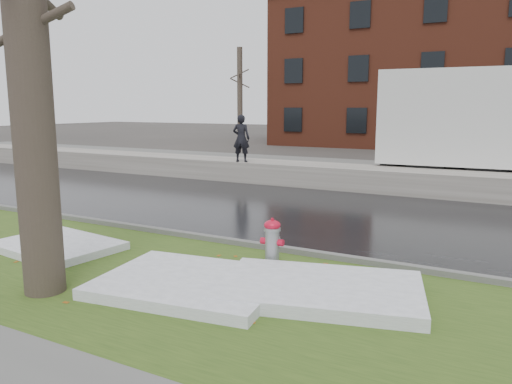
% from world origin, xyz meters
% --- Properties ---
extents(ground, '(120.00, 120.00, 0.00)m').
position_xyz_m(ground, '(0.00, 0.00, 0.00)').
color(ground, '#47423D').
rests_on(ground, ground).
extents(verge, '(60.00, 4.50, 0.04)m').
position_xyz_m(verge, '(0.00, -1.25, 0.02)').
color(verge, '#314A18').
rests_on(verge, ground).
extents(road, '(60.00, 7.00, 0.03)m').
position_xyz_m(road, '(0.00, 4.50, 0.01)').
color(road, black).
rests_on(road, ground).
extents(parking_lot, '(60.00, 9.00, 0.03)m').
position_xyz_m(parking_lot, '(0.00, 13.00, 0.01)').
color(parking_lot, slate).
rests_on(parking_lot, ground).
extents(curb, '(60.00, 0.15, 0.14)m').
position_xyz_m(curb, '(0.00, 1.00, 0.07)').
color(curb, slate).
rests_on(curb, ground).
extents(snowbank, '(60.00, 1.60, 0.75)m').
position_xyz_m(snowbank, '(0.00, 8.70, 0.38)').
color(snowbank, '#AEA89F').
rests_on(snowbank, ground).
extents(brick_building, '(26.00, 12.00, 10.00)m').
position_xyz_m(brick_building, '(2.00, 30.00, 5.00)').
color(brick_building, brown).
rests_on(brick_building, ground).
extents(bg_tree_left, '(1.40, 1.62, 6.50)m').
position_xyz_m(bg_tree_left, '(-12.00, 22.00, 3.33)').
color(bg_tree_left, brown).
rests_on(bg_tree_left, ground).
extents(bg_tree_center, '(1.40, 1.62, 6.50)m').
position_xyz_m(bg_tree_center, '(-6.00, 26.00, 3.33)').
color(bg_tree_center, brown).
rests_on(bg_tree_center, ground).
extents(fire_hydrant, '(0.40, 0.35, 0.83)m').
position_xyz_m(fire_hydrant, '(1.36, 0.13, 0.48)').
color(fire_hydrant, gray).
rests_on(fire_hydrant, verge).
extents(tree, '(1.46, 1.70, 7.12)m').
position_xyz_m(tree, '(-1.02, -2.44, 3.62)').
color(tree, brown).
rests_on(tree, verge).
extents(worker, '(0.68, 0.53, 1.66)m').
position_xyz_m(worker, '(-3.85, 8.10, 1.58)').
color(worker, black).
rests_on(worker, snowbank).
extents(snow_patch_near, '(2.85, 2.33, 0.16)m').
position_xyz_m(snow_patch_near, '(0.76, -1.34, 0.12)').
color(snow_patch_near, white).
rests_on(snow_patch_near, verge).
extents(snow_patch_far, '(2.38, 1.85, 0.14)m').
position_xyz_m(snow_patch_far, '(-2.63, -0.88, 0.11)').
color(snow_patch_far, white).
rests_on(snow_patch_far, verge).
extents(snow_patch_side, '(3.16, 2.44, 0.18)m').
position_xyz_m(snow_patch_side, '(2.55, -0.71, 0.13)').
color(snow_patch_side, white).
rests_on(snow_patch_side, verge).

